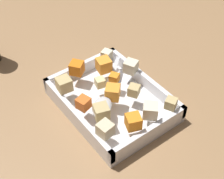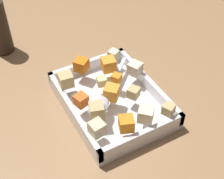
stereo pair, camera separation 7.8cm
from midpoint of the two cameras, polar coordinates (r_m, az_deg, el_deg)
name	(u,v)px [view 1 (the left image)]	position (r m, az deg, el deg)	size (l,w,h in m)	color
ground_plane	(109,101)	(0.84, -3.14, -2.07)	(4.00, 4.00, 0.00)	#936D47
baking_dish	(112,102)	(0.81, -2.75, -2.33)	(0.29, 0.22, 0.05)	silver
carrot_chunk_far_left	(133,122)	(0.71, 0.54, -5.73)	(0.03, 0.03, 0.03)	orange
carrot_chunk_corner_ne	(113,92)	(0.77, -2.81, -0.63)	(0.03, 0.03, 0.03)	orange
carrot_chunk_rim_edge	(83,103)	(0.75, -7.95, -2.50)	(0.03, 0.03, 0.03)	orange
carrot_chunk_corner_nw	(77,68)	(0.84, -8.78, 3.59)	(0.03, 0.03, 0.03)	orange
carrot_chunk_front_center	(104,65)	(0.84, -4.11, 4.16)	(0.03, 0.03, 0.03)	orange
carrot_chunk_heap_side	(114,78)	(0.81, -2.38, 1.88)	(0.02, 0.02, 0.02)	orange
potato_chunk_mid_left	(171,103)	(0.75, 7.26, -2.54)	(0.02, 0.02, 0.02)	tan
potato_chunk_under_handle	(101,112)	(0.73, -4.96, -4.02)	(0.03, 0.03, 0.03)	tan
potato_chunk_center	(134,90)	(0.78, 0.95, -0.29)	(0.03, 0.03, 0.03)	tan
potato_chunk_far_right	(107,55)	(0.88, -3.48, 5.91)	(0.02, 0.02, 0.02)	beige
potato_chunk_near_left	(64,84)	(0.80, -11.08, 0.77)	(0.03, 0.03, 0.03)	tan
potato_chunk_heap_top	(105,129)	(0.69, -4.43, -7.06)	(0.03, 0.03, 0.03)	beige
potato_chunk_corner_sw	(150,110)	(0.73, 3.63, -3.80)	(0.03, 0.03, 0.03)	beige
potato_chunk_corner_se	(100,82)	(0.80, -4.87, 1.10)	(0.02, 0.02, 0.02)	#E0CC89
potato_chunk_near_spoon	(131,67)	(0.84, 0.59, 3.86)	(0.03, 0.03, 0.03)	beige
serving_spoon	(103,103)	(0.75, -4.47, -2.55)	(0.17, 0.19, 0.02)	silver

